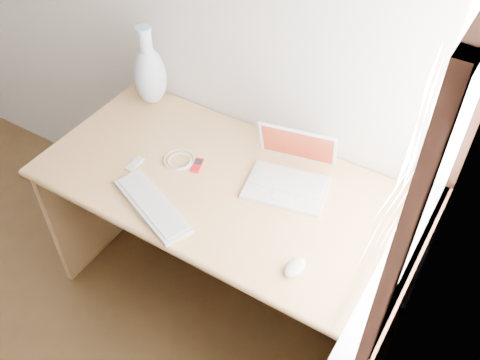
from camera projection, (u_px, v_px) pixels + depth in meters
The scene contains 9 objects.
window at pixel (440, 166), 1.39m from camera, with size 0.11×0.99×1.10m.
desk at pixel (235, 206), 2.29m from camera, with size 1.45×0.72×0.77m.
laptop at pixel (292, 174), 2.04m from camera, with size 0.34×0.31×0.21m.
external_keyboard at pixel (152, 205), 1.98m from camera, with size 0.41×0.25×0.02m.
mouse at pixel (295, 267), 1.77m from camera, with size 0.06×0.10×0.03m, color silver.
ipod at pixel (197, 165), 2.14m from camera, with size 0.06×0.09×0.01m.
cable_coil at pixel (179, 160), 2.17m from camera, with size 0.13×0.13×0.01m, color white.
remote at pixel (135, 164), 2.15m from camera, with size 0.03×0.09×0.01m, color white.
vase at pixel (150, 74), 2.34m from camera, with size 0.15×0.15×0.38m.
Camera 1 is at (1.80, 0.16, 2.23)m, focal length 40.00 mm.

